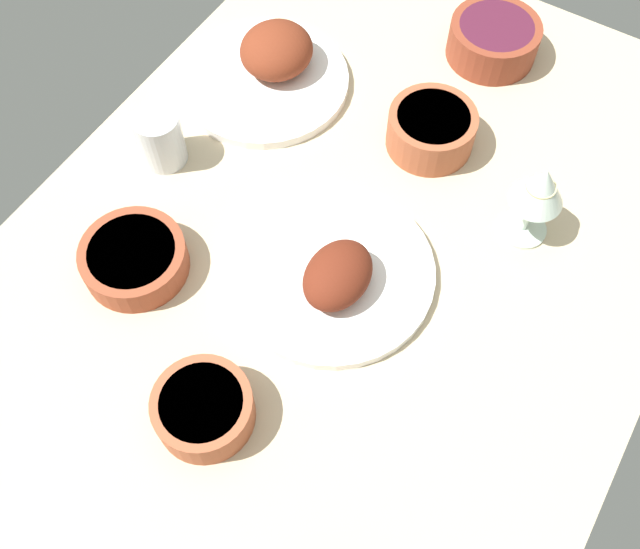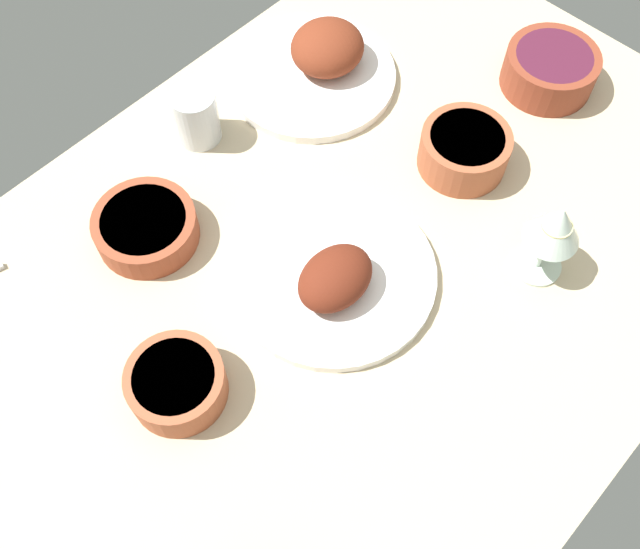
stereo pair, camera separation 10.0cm
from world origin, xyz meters
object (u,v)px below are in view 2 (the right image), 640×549
object	(u,v)px
bowl_onions	(550,69)
bowl_cream	(176,383)
plate_center_main	(334,275)
bowl_pasta	(146,227)
water_tumbler	(196,116)
bowl_sauce	(464,149)
wine_glass	(556,228)
plate_near_viewer	(319,63)

from	to	relation	value
bowl_onions	bowl_cream	size ratio (longest dim) A/B	1.19
plate_center_main	bowl_pasta	bearing A→B (deg)	-62.26
water_tumbler	bowl_sauce	bearing A→B (deg)	125.57
plate_center_main	wine_glass	xyz separation A→B (cm)	(-21.73, 19.22, 7.99)
plate_near_viewer	bowl_pasta	distance (cm)	40.49
bowl_pasta	bowl_sauce	xyz separation A→B (cm)	(-41.86, 24.76, 0.92)
plate_center_main	bowl_cream	size ratio (longest dim) A/B	2.31
bowl_pasta	bowl_cream	world-z (taller)	bowl_cream
plate_near_viewer	bowl_pasta	bearing A→B (deg)	5.79
water_tumbler	bowl_pasta	bearing A→B (deg)	26.21
wine_glass	bowl_pasta	bearing A→B (deg)	-51.68
plate_center_main	wine_glass	world-z (taller)	wine_glass
plate_center_main	wine_glass	size ratio (longest dim) A/B	2.08
plate_near_viewer	bowl_onions	bearing A→B (deg)	130.36
wine_glass	bowl_onions	bearing A→B (deg)	-147.17
bowl_sauce	bowl_cream	xyz separation A→B (cm)	(54.50, -3.45, -0.46)
bowl_pasta	bowl_cream	distance (cm)	24.78
bowl_sauce	wine_glass	xyz separation A→B (cm)	(7.14, 19.17, 6.47)
plate_center_main	bowl_cream	xyz separation A→B (cm)	(25.63, -3.40, 1.06)
wine_glass	bowl_cream	bearing A→B (deg)	-25.52
plate_near_viewer	bowl_sauce	distance (cm)	28.90
bowl_pasta	wine_glass	xyz separation A→B (cm)	(-34.72, 43.93, 7.38)
bowl_pasta	bowl_cream	xyz separation A→B (cm)	(12.64, 21.31, 0.45)
bowl_sauce	bowl_cream	world-z (taller)	bowl_sauce
plate_near_viewer	bowl_onions	distance (cm)	37.67
plate_near_viewer	water_tumbler	bearing A→B (deg)	-11.85
bowl_pasta	bowl_cream	size ratio (longest dim) A/B	1.18
plate_center_main	plate_near_viewer	world-z (taller)	plate_near_viewer
bowl_sauce	water_tumbler	world-z (taller)	water_tumbler
bowl_pasta	bowl_sauce	size ratio (longest dim) A/B	1.09
bowl_pasta	bowl_onions	bearing A→B (deg)	159.16
bowl_pasta	plate_center_main	bearing A→B (deg)	117.74
plate_center_main	bowl_sauce	size ratio (longest dim) A/B	2.14
bowl_cream	water_tumbler	size ratio (longest dim) A/B	1.40
bowl_onions	plate_center_main	bearing A→B (deg)	0.11
plate_near_viewer	bowl_pasta	size ratio (longest dim) A/B	1.88
bowl_cream	plate_near_viewer	bearing A→B (deg)	-154.36
bowl_pasta	bowl_onions	world-z (taller)	bowl_onions
bowl_sauce	bowl_cream	size ratio (longest dim) A/B	1.08
plate_near_viewer	bowl_pasta	xyz separation A→B (cm)	(40.28, 4.09, -0.16)
bowl_cream	plate_center_main	bearing A→B (deg)	172.45
plate_near_viewer	bowl_sauce	world-z (taller)	plate_near_viewer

